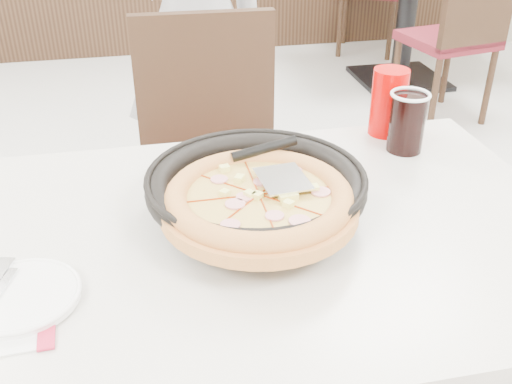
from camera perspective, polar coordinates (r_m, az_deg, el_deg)
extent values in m
cylinder|color=black|center=(1.12, 1.05, -1.63)|extent=(0.14, 0.14, 0.04)
cylinder|color=black|center=(1.11, 0.00, -0.36)|extent=(0.41, 0.41, 0.01)
cylinder|color=tan|center=(1.05, 0.29, -1.26)|extent=(0.38, 0.38, 0.02)
cube|color=silver|center=(1.07, 2.56, 1.28)|extent=(0.09, 0.11, 0.00)
cylinder|color=white|center=(1.00, -21.45, -9.28)|extent=(0.19, 0.19, 0.01)
cylinder|color=black|center=(1.40, 14.17, 6.32)|extent=(0.09, 0.09, 0.13)
cylinder|color=#C10100|center=(1.47, 12.50, 8.35)|extent=(0.09, 0.09, 0.16)
imported|color=#A9A9AE|center=(2.20, -5.75, 15.39)|extent=(0.68, 0.56, 1.61)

